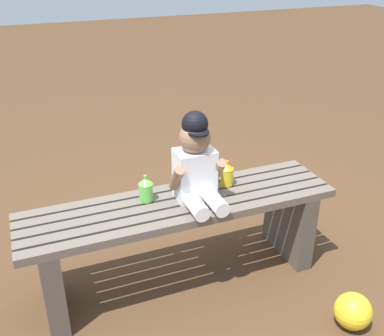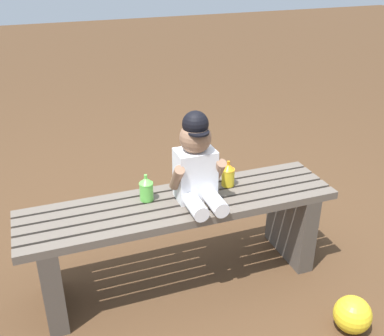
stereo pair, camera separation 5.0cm
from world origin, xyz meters
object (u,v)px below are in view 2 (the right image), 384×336
object	(u,v)px
sippy_cup_left	(146,188)
toy_ball	(352,315)
child_figure	(197,163)
sippy_cup_right	(228,174)
park_bench	(181,229)

from	to	relation	value
sippy_cup_left	toy_ball	bearing A→B (deg)	-41.12
sippy_cup_left	child_figure	bearing A→B (deg)	-19.01
sippy_cup_right	toy_ball	bearing A→B (deg)	-63.35
sippy_cup_right	toy_ball	distance (m)	0.79
park_bench	sippy_cup_right	world-z (taller)	sippy_cup_right
child_figure	sippy_cup_right	xyz separation A→B (m)	(0.18, 0.07, -0.12)
toy_ball	sippy_cup_left	bearing A→B (deg)	138.88
park_bench	toy_ball	size ratio (longest dim) A/B	8.97
child_figure	sippy_cup_right	distance (m)	0.23
park_bench	child_figure	world-z (taller)	child_figure
sippy_cup_left	park_bench	bearing A→B (deg)	-24.76
park_bench	toy_ball	xyz separation A→B (m)	(0.56, -0.54, -0.21)
child_figure	toy_ball	xyz separation A→B (m)	(0.49, -0.54, -0.53)
sippy_cup_right	toy_ball	world-z (taller)	sippy_cup_right
child_figure	sippy_cup_left	distance (m)	0.25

